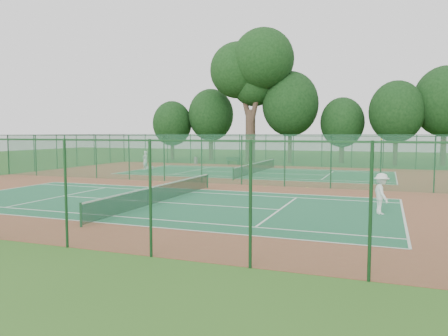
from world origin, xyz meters
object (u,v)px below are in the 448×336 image
at_px(player_near, 381,194).
at_px(bench, 233,161).
at_px(trash_bin, 196,160).
at_px(kit_bag, 150,168).
at_px(big_tree, 252,69).
at_px(player_far, 145,160).

distance_m(player_near, bench, 30.63).
xyz_separation_m(player_near, trash_bin, (-20.77, 25.96, -0.53)).
bearing_deg(kit_bag, big_tree, 56.51).
relative_size(player_near, bench, 1.24).
bearing_deg(bench, player_near, -66.52).
xyz_separation_m(trash_bin, kit_bag, (-1.39, -8.22, -0.27)).
distance_m(bench, big_tree, 11.85).
distance_m(player_far, big_tree, 18.59).
bearing_deg(player_far, kit_bag, -169.07).
bearing_deg(player_near, kit_bag, 31.19).
height_order(bench, kit_bag, bench).
xyz_separation_m(player_near, big_tree, (-15.36, 30.62, 10.40)).
height_order(bench, big_tree, big_tree).
xyz_separation_m(player_far, trash_bin, (1.33, 9.19, -0.53)).
relative_size(bench, big_tree, 0.09).
distance_m(player_near, kit_bag, 28.40).
height_order(player_far, trash_bin, player_far).
bearing_deg(bench, big_tree, 71.47).
xyz_separation_m(player_near, player_far, (-22.11, 16.77, 0.00)).
xyz_separation_m(player_far, bench, (5.92, 9.23, -0.48)).
bearing_deg(kit_bag, bench, 48.46).
bearing_deg(player_near, bench, 11.76).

